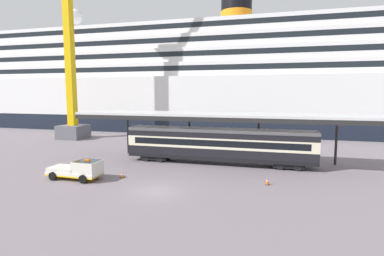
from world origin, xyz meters
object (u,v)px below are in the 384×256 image
object	(u,v)px
service_truck	(79,169)
dockside_crane	(72,43)
cruise_ship	(220,83)
traffic_cone_near	(267,181)
train_carriage	(219,144)
traffic_cone_mid	(122,175)

from	to	relation	value
service_truck	dockside_crane	world-z (taller)	dockside_crane
cruise_ship	dockside_crane	distance (m)	33.91
traffic_cone_near	train_carriage	bearing A→B (deg)	129.66
traffic_cone_mid	dockside_crane	xyz separation A→B (m)	(-20.06, 20.51, 16.48)
train_carriage	traffic_cone_mid	bearing A→B (deg)	-134.42
service_truck	traffic_cone_near	bearing A→B (deg)	9.56
traffic_cone_mid	train_carriage	bearing A→B (deg)	45.58
cruise_ship	service_truck	world-z (taller)	cruise_ship
service_truck	dockside_crane	bearing A→B (deg)	126.59
dockside_crane	traffic_cone_near	bearing A→B (deg)	-29.56
dockside_crane	traffic_cone_mid	bearing A→B (deg)	-45.64
train_carriage	service_truck	distance (m)	15.29
train_carriage	service_truck	world-z (taller)	train_carriage
traffic_cone_near	service_truck	bearing A→B (deg)	-170.44
dockside_crane	service_truck	bearing A→B (deg)	-53.41
cruise_ship	traffic_cone_mid	size ratio (longest dim) A/B	235.38
service_truck	traffic_cone_mid	bearing A→B (deg)	22.61
service_truck	traffic_cone_near	distance (m)	17.62
service_truck	train_carriage	bearing A→B (deg)	39.70
cruise_ship	traffic_cone_near	size ratio (longest dim) A/B	212.27
cruise_ship	traffic_cone_near	distance (m)	47.11
traffic_cone_near	traffic_cone_mid	bearing A→B (deg)	-174.20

